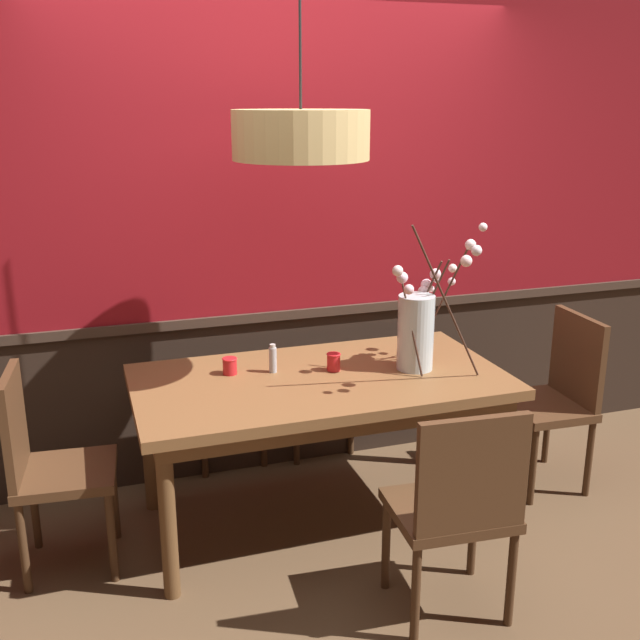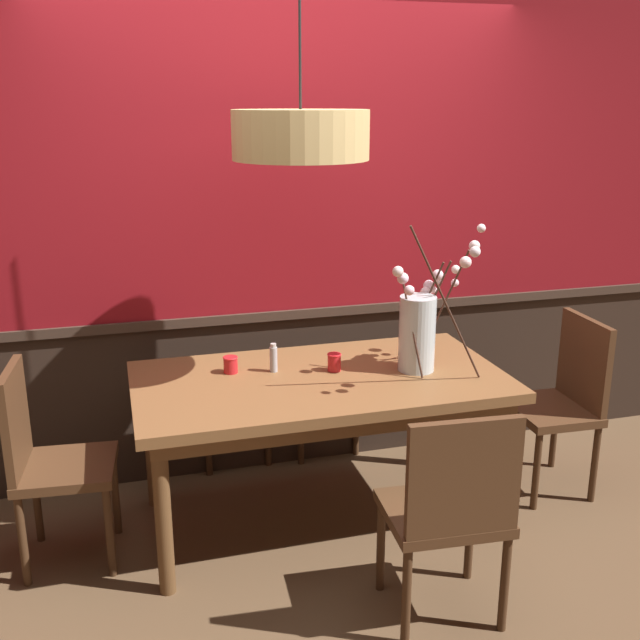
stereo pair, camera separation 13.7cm
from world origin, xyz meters
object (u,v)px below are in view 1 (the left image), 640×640
Objects in this scene: chair_near_side_right at (458,503)px; candle_holder_nearer_edge at (230,366)px; dining_table at (320,393)px; chair_far_side_right at (309,362)px; chair_head_east_end at (558,391)px; pendant_lamp at (301,135)px; condiment_bottle at (273,359)px; candle_holder_nearer_center at (334,362)px; vase_with_blossoms at (418,329)px; chair_far_side_left at (221,370)px; chair_head_west_end at (47,461)px.

candle_holder_nearer_edge is (-0.67, 1.03, 0.28)m from chair_near_side_right.
chair_far_side_right is (0.21, 0.85, -0.15)m from dining_table.
chair_head_east_end is at bearing -37.70° from chair_far_side_right.
pendant_lamp reaches higher than chair_near_side_right.
condiment_bottle is (0.20, -0.04, 0.03)m from candle_holder_nearer_edge.
condiment_bottle is (-0.20, 0.13, 0.15)m from dining_table.
pendant_lamp is (-0.17, -0.05, 1.07)m from candle_holder_nearer_center.
vase_with_blossoms reaches higher than condiment_bottle.
vase_with_blossoms is at bearing -48.60° from chair_far_side_left.
pendant_lamp is (-0.36, 0.87, 1.35)m from chair_near_side_right.
chair_far_side_left reaches higher than candle_holder_nearer_edge.
pendant_lamp reaches higher than condiment_bottle.
condiment_bottle reaches higher than candle_holder_nearer_center.
condiment_bottle is (1.05, 0.12, 0.31)m from chair_head_west_end.
condiment_bottle is at bearing -11.09° from candle_holder_nearer_edge.
vase_with_blossoms reaches higher than dining_table.
chair_head_east_end is 1.35m from chair_near_side_right.
pendant_lamp is (0.11, -0.12, 1.04)m from condiment_bottle.
chair_near_side_right is 1.19× the size of vase_with_blossoms.
condiment_bottle is at bearing 174.54° from chair_head_east_end.
candle_holder_nearer_center is at bearing 166.47° from vase_with_blossoms.
chair_head_west_end is at bearing 178.58° from vase_with_blossoms.
chair_far_side_right reaches higher than candle_holder_nearer_edge.
chair_head_west_end reaches higher than condiment_bottle.
chair_head_west_end is 11.53× the size of candle_holder_nearer_edge.
chair_near_side_right is at bearing -141.18° from chair_head_east_end.
chair_head_east_end is at bearing -28.28° from chair_far_side_left.
chair_head_west_end is 1.20× the size of vase_with_blossoms.
dining_table is 0.92m from chair_near_side_right.
chair_head_east_end is at bearing -0.79° from dining_table.
chair_far_side_left is at bearing 108.87° from chair_near_side_right.
chair_near_side_right reaches higher than candle_holder_nearer_center.
chair_far_side_left is (-0.53, 0.02, 0.00)m from chair_far_side_right.
candle_holder_nearer_center is at bearing 32.79° from dining_table.
chair_far_side_left is 11.80× the size of candle_holder_nearer_edge.
chair_head_east_end is 1.02× the size of chair_near_side_right.
chair_far_side_left is (0.93, 0.86, 0.01)m from chair_head_west_end.
candle_holder_nearer_edge is at bearing 166.82° from vase_with_blossoms.
chair_head_east_end reaches higher than chair_near_side_right.
dining_table is at bearing 107.70° from chair_near_side_right.
chair_far_side_left is 0.81m from condiment_bottle.
pendant_lamp is at bearing -163.45° from candle_holder_nearer_center.
candle_holder_nearer_center is 0.62× the size of condiment_bottle.
dining_table is 0.93m from chair_far_side_left.
chair_head_west_end is at bearing 150.23° from chair_near_side_right.
candle_holder_nearer_edge is 0.57× the size of condiment_bottle.
dining_table is at bearing 175.38° from vase_with_blossoms.
candle_holder_nearer_center is at bearing -12.89° from candle_holder_nearer_edge.
chair_far_side_left is at bearing 151.72° from chair_head_east_end.
candle_holder_nearer_edge is (0.85, 0.16, 0.29)m from chair_head_west_end.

